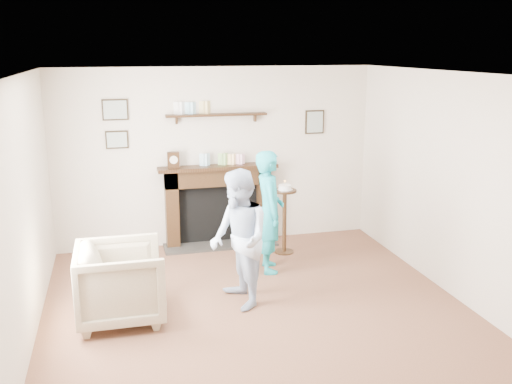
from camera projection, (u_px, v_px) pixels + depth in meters
ground at (261, 317)px, 5.99m from camera, size 5.00×5.00×0.00m
room_shell at (245, 153)px, 6.24m from camera, size 4.54×5.02×2.52m
armchair at (123, 318)px, 5.95m from camera, size 0.89×0.86×0.81m
man at (240, 304)px, 6.28m from camera, size 0.66×0.80×1.51m
woman at (269, 269)px, 7.27m from camera, size 0.43×0.60×1.54m
pedestal_table at (285, 209)px, 7.72m from camera, size 0.32×0.32×1.02m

